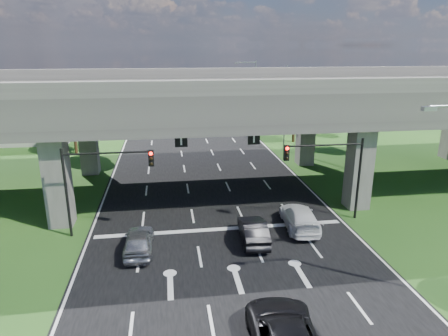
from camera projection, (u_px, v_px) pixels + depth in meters
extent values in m
plane|color=#1F4516|center=(229.00, 255.00, 24.18)|extent=(160.00, 160.00, 0.00)
cube|color=black|center=(211.00, 196.00, 33.63)|extent=(18.00, 120.00, 0.03)
cube|color=#3B3835|center=(207.00, 97.00, 33.18)|extent=(80.00, 15.00, 2.00)
cube|color=#5D5B56|center=(218.00, 88.00, 25.88)|extent=(80.00, 0.50, 1.00)
cube|color=#5D5B56|center=(199.00, 73.00, 39.59)|extent=(80.00, 0.50, 1.00)
cube|color=#5D5B56|center=(57.00, 177.00, 27.30)|extent=(1.60, 1.60, 7.00)
cube|color=#5D5B56|center=(88.00, 139.00, 38.64)|extent=(1.60, 1.60, 7.00)
cube|color=#5D5B56|center=(359.00, 164.00, 30.36)|extent=(1.60, 1.60, 7.00)
cube|color=#5D5B56|center=(306.00, 132.00, 41.70)|extent=(1.60, 1.60, 7.00)
cube|color=black|center=(181.00, 141.00, 26.80)|extent=(0.85, 0.06, 0.85)
cube|color=black|center=(254.00, 138.00, 27.49)|extent=(0.85, 0.06, 0.85)
cylinder|color=black|center=(359.00, 179.00, 28.48)|extent=(0.18, 0.18, 6.00)
cylinder|color=black|center=(325.00, 145.00, 27.33)|extent=(5.50, 0.12, 0.12)
cube|color=black|center=(286.00, 153.00, 26.89)|extent=(0.35, 0.28, 1.05)
sphere|color=#FF0C05|center=(287.00, 148.00, 26.64)|extent=(0.22, 0.22, 0.22)
cylinder|color=black|center=(67.00, 194.00, 25.69)|extent=(0.18, 0.18, 6.00)
cylinder|color=black|center=(107.00, 153.00, 25.31)|extent=(5.50, 0.12, 0.12)
cube|color=black|center=(151.00, 158.00, 25.64)|extent=(0.35, 0.28, 1.05)
sphere|color=#FF0C05|center=(151.00, 154.00, 25.38)|extent=(0.22, 0.22, 0.22)
cube|color=gray|center=(429.00, 109.00, 16.73)|extent=(0.60, 0.25, 0.18)
cylinder|color=gray|center=(285.00, 109.00, 46.87)|extent=(0.16, 0.16, 10.00)
cylinder|color=gray|center=(274.00, 68.00, 45.27)|extent=(3.00, 0.10, 0.10)
cube|color=gray|center=(261.00, 69.00, 45.09)|extent=(0.60, 0.25, 0.18)
cylinder|color=gray|center=(255.00, 93.00, 61.99)|extent=(0.16, 0.16, 10.00)
cylinder|color=gray|center=(246.00, 62.00, 60.40)|extent=(3.00, 0.10, 0.10)
cube|color=gray|center=(237.00, 63.00, 60.22)|extent=(0.60, 0.25, 0.18)
cylinder|color=black|center=(75.00, 140.00, 46.33)|extent=(0.36, 0.36, 3.30)
sphere|color=#164A13|center=(72.00, 114.00, 45.45)|extent=(4.50, 4.50, 4.50)
sphere|color=#164A13|center=(74.00, 102.00, 44.82)|extent=(3.60, 3.60, 3.60)
sphere|color=#164A13|center=(71.00, 121.00, 46.05)|extent=(3.30, 3.30, 3.30)
cylinder|color=black|center=(64.00, 129.00, 53.54)|extent=(0.36, 0.36, 2.86)
sphere|color=#164A13|center=(62.00, 109.00, 52.78)|extent=(3.90, 3.90, 3.90)
sphere|color=#164A13|center=(64.00, 101.00, 52.21)|extent=(3.12, 3.12, 3.12)
sphere|color=#164A13|center=(61.00, 115.00, 53.34)|extent=(2.86, 2.86, 2.86)
cylinder|color=black|center=(103.00, 116.00, 61.57)|extent=(0.36, 0.36, 3.52)
sphere|color=#164A13|center=(101.00, 95.00, 60.62)|extent=(4.80, 4.80, 4.80)
sphere|color=#164A13|center=(103.00, 85.00, 59.97)|extent=(3.84, 3.84, 3.84)
sphere|color=#164A13|center=(100.00, 101.00, 61.24)|extent=(3.52, 3.52, 3.52)
cylinder|color=black|center=(294.00, 130.00, 52.02)|extent=(0.36, 0.36, 3.08)
sphere|color=#164A13|center=(295.00, 109.00, 51.19)|extent=(4.20, 4.20, 4.20)
sphere|color=#164A13|center=(299.00, 99.00, 50.59)|extent=(3.36, 3.36, 3.36)
sphere|color=#164A13|center=(291.00, 115.00, 51.77)|extent=(3.08, 3.08, 3.08)
cylinder|color=black|center=(296.00, 120.00, 60.03)|extent=(0.36, 0.36, 2.86)
sphere|color=#164A13|center=(297.00, 102.00, 59.26)|extent=(3.90, 3.90, 3.90)
sphere|color=#164A13|center=(301.00, 95.00, 58.69)|extent=(3.12, 3.12, 3.12)
sphere|color=#164A13|center=(294.00, 107.00, 59.83)|extent=(2.86, 2.86, 2.86)
cylinder|color=black|center=(258.00, 111.00, 66.97)|extent=(0.36, 0.36, 3.30)
sphere|color=#164A13|center=(259.00, 93.00, 66.09)|extent=(4.50, 4.50, 4.50)
sphere|color=#164A13|center=(262.00, 84.00, 65.46)|extent=(3.60, 3.60, 3.60)
sphere|color=#164A13|center=(256.00, 98.00, 66.69)|extent=(3.30, 3.30, 3.30)
imported|color=#A1A2A8|center=(139.00, 241.00, 24.27)|extent=(1.80, 4.33, 1.47)
imported|color=black|center=(253.00, 231.00, 25.61)|extent=(1.78, 4.49, 1.45)
imported|color=white|center=(300.00, 217.00, 27.54)|extent=(2.60, 5.37, 1.51)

